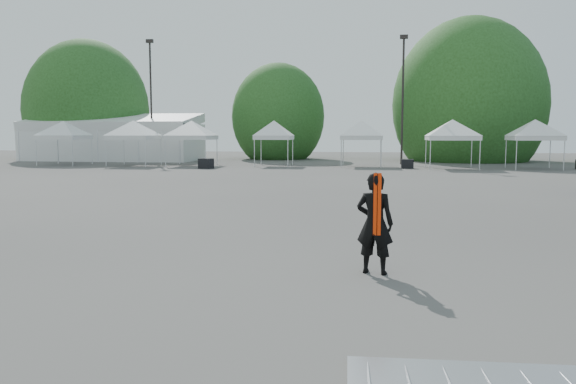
# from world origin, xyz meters

# --- Properties ---
(ground) EXTENTS (120.00, 120.00, 0.00)m
(ground) POSITION_xyz_m (0.00, 0.00, 0.00)
(ground) COLOR #474442
(ground) RESTS_ON ground
(marquee) EXTENTS (15.00, 6.25, 4.23)m
(marquee) POSITION_xyz_m (-22.00, 35.00, 1.97)
(marquee) COLOR silver
(marquee) RESTS_ON ground
(light_pole_west) EXTENTS (0.60, 0.25, 10.30)m
(light_pole_west) POSITION_xyz_m (-18.00, 34.00, 5.77)
(light_pole_west) COLOR black
(light_pole_west) RESTS_ON ground
(light_pole_east) EXTENTS (0.60, 0.25, 9.80)m
(light_pole_east) POSITION_xyz_m (3.00, 32.00, 5.52)
(light_pole_east) COLOR black
(light_pole_east) RESTS_ON ground
(tree_far_w) EXTENTS (4.80, 4.80, 7.30)m
(tree_far_w) POSITION_xyz_m (-26.00, 38.00, 4.54)
(tree_far_w) COLOR #382314
(tree_far_w) RESTS_ON ground
(tree_mid_w) EXTENTS (4.16, 4.16, 6.33)m
(tree_mid_w) POSITION_xyz_m (-8.00, 40.00, 3.93)
(tree_mid_w) COLOR #382314
(tree_mid_w) RESTS_ON ground
(tree_mid_e) EXTENTS (5.12, 5.12, 7.79)m
(tree_mid_e) POSITION_xyz_m (9.00, 39.00, 4.84)
(tree_mid_e) COLOR #382314
(tree_mid_e) RESTS_ON ground
(tent_a) EXTENTS (4.35, 4.35, 3.88)m
(tent_a) POSITION_xyz_m (-22.37, 27.54, 3.06)
(tent_a) COLOR silver
(tent_a) RESTS_ON ground
(tent_b) EXTENTS (4.51, 4.51, 3.88)m
(tent_b) POSITION_xyz_m (-16.66, 27.23, 3.06)
(tent_b) COLOR silver
(tent_b) RESTS_ON ground
(tent_c) EXTENTS (4.54, 4.54, 3.88)m
(tent_c) POSITION_xyz_m (-12.54, 28.19, 3.06)
(tent_c) COLOR silver
(tent_c) RESTS_ON ground
(tent_d) EXTENTS (3.74, 3.74, 3.88)m
(tent_d) POSITION_xyz_m (-6.41, 28.71, 3.06)
(tent_d) COLOR silver
(tent_d) RESTS_ON ground
(tent_e) EXTENTS (4.21, 4.21, 3.88)m
(tent_e) POSITION_xyz_m (-0.01, 28.88, 3.06)
(tent_e) COLOR silver
(tent_e) RESTS_ON ground
(tent_f) EXTENTS (4.73, 4.73, 3.88)m
(tent_f) POSITION_xyz_m (6.12, 27.32, 3.06)
(tent_f) COLOR silver
(tent_f) RESTS_ON ground
(tent_g) EXTENTS (4.44, 4.44, 3.88)m
(tent_g) POSITION_xyz_m (11.54, 27.73, 3.06)
(tent_g) COLOR silver
(tent_g) RESTS_ON ground
(man) EXTENTS (0.71, 0.54, 1.75)m
(man) POSITION_xyz_m (0.85, -2.57, 0.88)
(man) COLOR black
(man) RESTS_ON ground
(crate_west) EXTENTS (1.02, 0.87, 0.69)m
(crate_west) POSITION_xyz_m (-10.44, 24.83, 0.34)
(crate_west) COLOR black
(crate_west) RESTS_ON ground
(crate_mid) EXTENTS (0.82, 0.64, 0.63)m
(crate_mid) POSITION_xyz_m (3.15, 26.96, 0.32)
(crate_mid) COLOR black
(crate_mid) RESTS_ON ground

